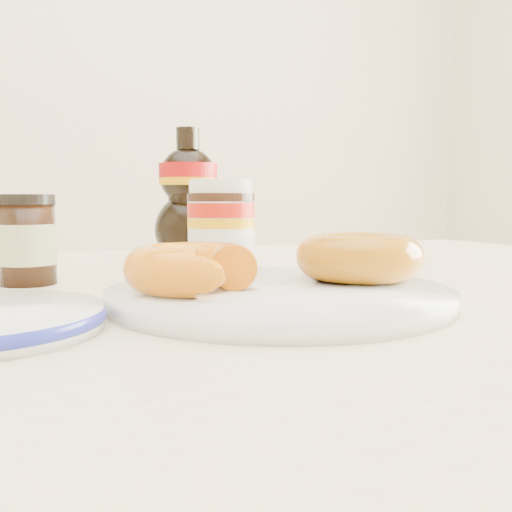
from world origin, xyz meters
name	(u,v)px	position (x,y,z in m)	size (l,w,h in m)	color
dining_table	(204,366)	(0.00, 0.10, 0.67)	(1.40, 0.90, 0.75)	#FFF1C2
plate	(279,295)	(0.03, -0.02, 0.76)	(0.28, 0.28, 0.01)	white
donut_bitten	(191,268)	(-0.05, -0.02, 0.78)	(0.10, 0.10, 0.04)	orange
donut_whole	(359,257)	(0.11, -0.01, 0.78)	(0.11, 0.11, 0.04)	#AF700B
nutella_jar	(221,224)	(0.04, 0.17, 0.81)	(0.08, 0.08, 0.11)	white
syrup_bottle	(188,196)	(0.05, 0.31, 0.84)	(0.09, 0.08, 0.18)	black
dark_jar	(27,241)	(-0.16, 0.17, 0.79)	(0.06, 0.06, 0.09)	black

